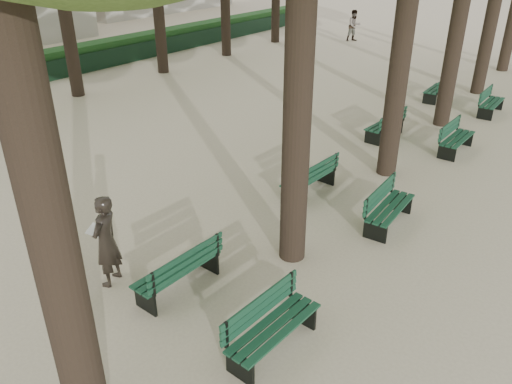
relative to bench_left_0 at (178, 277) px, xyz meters
The scene contains 14 objects.
ground 0.98m from the bench_left_0, 113.01° to the right, with size 120.00×120.00×0.00m, color #C5B795.
bench_left_0 is the anchor object (origin of this frame).
bench_left_1 4.81m from the bench_left_0, 90.00° to the left, with size 0.72×1.84×0.92m.
bench_left_2 9.73m from the bench_left_0, 90.00° to the left, with size 0.75×1.85×0.92m.
bench_left_3 15.09m from the bench_left_0, 90.00° to the left, with size 0.59×1.81×0.92m.
bench_right_0 2.28m from the bench_left_0, ahead, with size 0.73×1.84×0.92m.
bench_right_1 4.99m from the bench_left_0, 62.99° to the left, with size 0.60×1.81×0.92m.
bench_right_2 10.05m from the bench_left_0, 76.96° to the left, with size 0.66×1.83×0.92m.
bench_right_3 14.52m from the bench_left_0, 81.02° to the left, with size 0.60×1.81×0.92m.
man_with_map 1.46m from the bench_left_0, 154.58° to the right, with size 0.72×0.80×1.80m.
pedestrian_d 25.38m from the bench_left_0, 100.85° to the left, with size 0.82×0.33×1.67m, color #262628.
pedestrian_a 26.71m from the bench_left_0, 108.48° to the left, with size 0.92×0.38×1.90m, color #262628.
fence 18.41m from the bench_left_0, 146.59° to the left, with size 0.08×42.00×0.90m, color black.
hedge 19.00m from the bench_left_0, 147.75° to the left, with size 1.20×42.00×1.20m, color #164217.
Camera 1 is at (5.82, -4.41, 5.78)m, focal length 35.00 mm.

